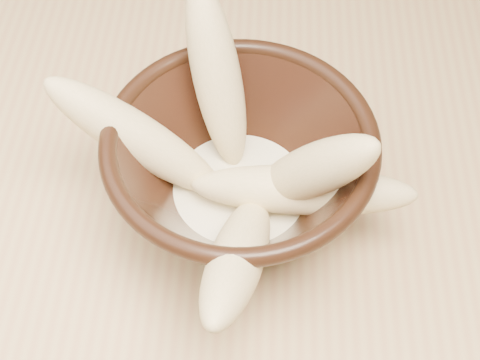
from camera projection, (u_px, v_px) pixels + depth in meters
The scene contains 8 objects.
table at pixel (340, 176), 0.68m from camera, with size 1.20×0.80×0.75m.
bowl at pixel (240, 173), 0.51m from camera, with size 0.20×0.20×0.11m.
milk_puddle at pixel (240, 193), 0.53m from camera, with size 0.11×0.11×0.02m, color #EFE6C0.
banana_upright at pixel (217, 77), 0.51m from camera, with size 0.04×0.04×0.15m, color #CCB979.
banana_left at pixel (136, 137), 0.50m from camera, with size 0.04×0.04×0.16m, color #CCB979.
banana_right at pixel (312, 171), 0.47m from camera, with size 0.04×0.04×0.14m, color #CCB979.
banana_across at pixel (302, 190), 0.50m from camera, with size 0.04×0.04×0.17m, color #CCB979.
banana_front at pixel (238, 257), 0.45m from camera, with size 0.04×0.04×0.16m, color #CCB979.
Camera 1 is at (-0.08, -0.40, 1.23)m, focal length 50.00 mm.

